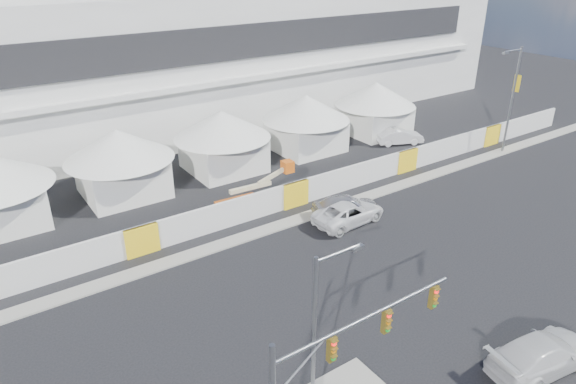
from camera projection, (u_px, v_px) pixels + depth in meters
ground at (365, 346)px, 25.41m from camera, size 160.00×160.00×0.00m
far_curb at (438, 173)px, 44.95m from camera, size 80.00×1.20×0.12m
stadium at (175, 33)px, 56.72m from camera, size 80.00×24.80×21.98m
tent_row at (174, 146)px, 42.18m from camera, size 53.40×8.40×5.40m
hoarding_fence at (295, 194)px, 38.85m from camera, size 70.00×0.25×2.00m
scaffold_tower at (437, 41)px, 73.22m from camera, size 4.40×4.40×12.00m
sedan_silver at (346, 206)px, 37.42m from camera, size 3.55×5.26×1.66m
pickup_curb at (349, 213)px, 36.58m from camera, size 2.92×5.75×1.56m
pickup_near at (542, 353)px, 23.75m from camera, size 3.14×6.03×1.67m
lot_car_a at (399, 136)px, 51.50m from camera, size 3.35×4.97×1.55m
traffic_mast at (320, 383)px, 18.35m from camera, size 8.70×0.62×6.36m
streetlight_median at (319, 334)px, 19.15m from camera, size 2.23×0.22×8.08m
streetlight_curb at (512, 93)px, 47.10m from camera, size 2.96×0.67×10.00m
boom_lift at (245, 200)px, 38.26m from camera, size 6.37×1.62×3.22m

